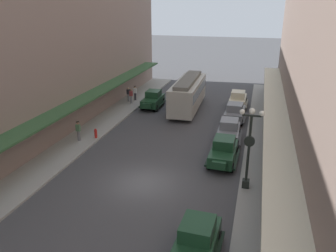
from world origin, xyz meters
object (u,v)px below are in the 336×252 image
Objects in this scene: streetcar at (188,92)px; pedestrian_1 at (135,93)px; parked_car_2 at (223,150)px; pedestrian_3 at (78,131)px; parked_car_0 at (229,131)px; parked_car_5 at (238,99)px; lamp_post_with_clock at (249,145)px; pedestrian_2 at (131,96)px; fire_hydrant at (96,133)px; parked_car_3 at (235,112)px; parked_car_4 at (153,99)px; pedestrian_0 at (128,94)px; parked_car_1 at (196,242)px.

streetcar reaches higher than pedestrian_1.
parked_car_2 is 2.57× the size of pedestrian_3.
parked_car_5 is (-0.00, 10.29, 0.00)m from parked_car_0.
lamp_post_with_clock is 21.90m from pedestrian_1.
lamp_post_with_clock reaches higher than pedestrian_2.
parked_car_0 is 0.44× the size of streetcar.
fire_hydrant is at bearing 41.23° from pedestrian_3.
parked_car_3 is 2.62× the size of pedestrian_2.
pedestrian_2 is (-11.79, -2.22, 0.05)m from parked_car_5.
parked_car_5 reaches higher than pedestrian_2.
fire_hydrant is at bearing -100.13° from parked_car_4.
parked_car_5 is at bearing 10.64° from pedestrian_2.
pedestrian_2 is at bearing 172.47° from parked_car_4.
parked_car_2 is at bearing -3.09° from pedestrian_3.
pedestrian_0 is (-12.37, 8.71, 0.05)m from parked_car_0.
parked_car_5 reaches higher than pedestrian_1.
parked_car_0 is 4.15m from parked_car_2.
lamp_post_with_clock is at bearing -54.49° from parked_car_4.
parked_car_2 is 0.44× the size of streetcar.
parked_car_0 is 0.83× the size of lamp_post_with_clock.
parked_car_2 is at bearing 117.63° from lamp_post_with_clock.
fire_hydrant is at bearing -130.34° from parked_car_5.
parked_car_2 is 14.44m from parked_car_5.
pedestrian_3 is at bearing -138.77° from fire_hydrant.
parked_car_3 is 2.58× the size of pedestrian_3.
parked_car_2 reaches higher than pedestrian_1.
fire_hydrant is at bearing -85.28° from pedestrian_2.
parked_car_5 is at bearing 95.86° from lamp_post_with_clock.
streetcar is 11.79× the size of fire_hydrant.
pedestrian_2 is (-11.86, 2.72, 0.05)m from parked_car_3.
parked_car_5 is at bearing 90.16° from parked_car_2.
parked_car_1 is 1.01× the size of parked_car_5.
parked_car_1 is at bearing -67.73° from parked_car_4.
pedestrian_1 is (-6.65, 1.55, -0.89)m from streetcar.
parked_car_1 is at bearing -61.89° from pedestrian_0.
pedestrian_0 is at bearing -172.73° from parked_car_5.
pedestrian_3 is at bearing 137.62° from parked_car_1.
streetcar is at bearing 102.99° from parked_car_1.
fire_hydrant is 1.49m from pedestrian_3.
pedestrian_0 is (-12.41, 12.86, 0.05)m from parked_car_2.
parked_car_2 is 2.61× the size of pedestrian_2.
fire_hydrant is (-10.90, 11.86, -0.38)m from parked_car_1.
parked_car_3 is 5.25× the size of fire_hydrant.
pedestrian_1 and pedestrian_3 have the same top height.
parked_car_5 is 12.47m from pedestrian_0.
streetcar is 6.70m from pedestrian_2.
parked_car_5 is (-0.04, 14.44, 0.00)m from parked_car_2.
parked_car_0 is at bearing -35.14° from pedestrian_0.
pedestrian_2 is at bearing 167.10° from parked_car_3.
fire_hydrant is at bearing -144.20° from parked_car_3.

